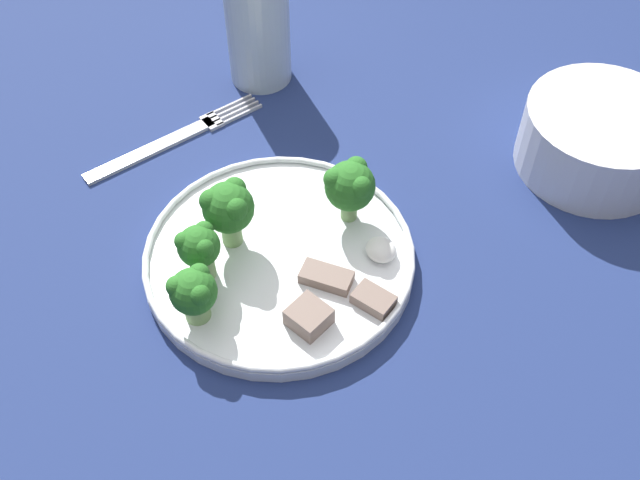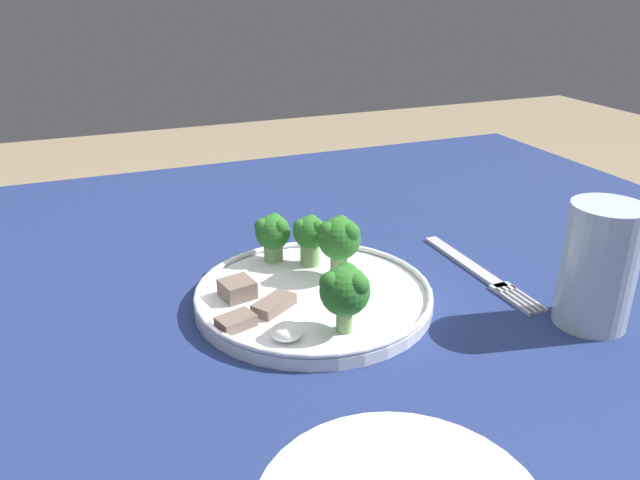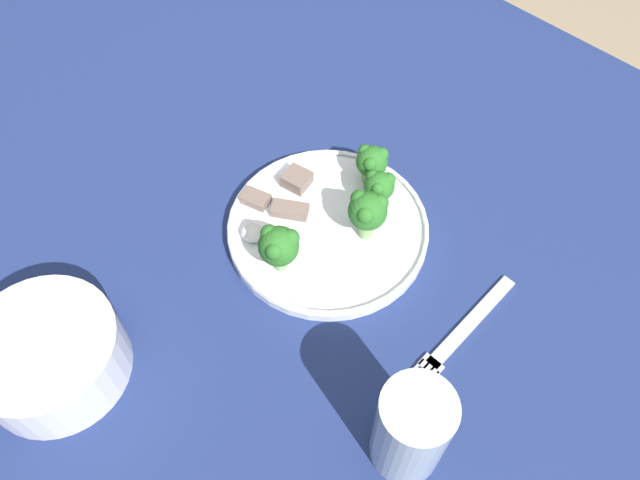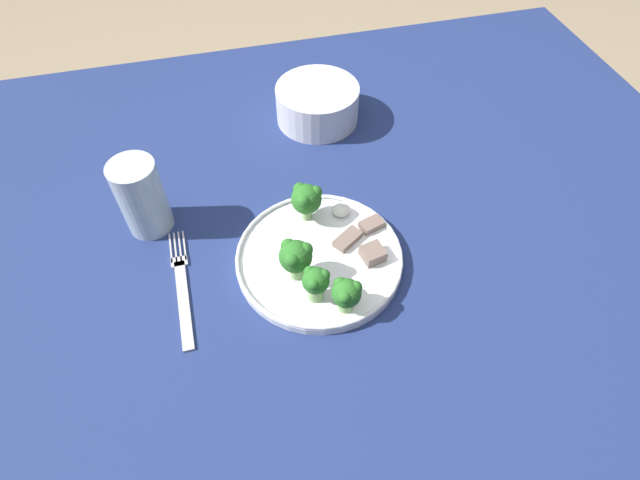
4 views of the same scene
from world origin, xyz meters
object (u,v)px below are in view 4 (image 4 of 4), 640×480
Objects in this scene: dinner_plate at (319,258)px; fork at (182,288)px; cream_bowl at (317,105)px; drinking_glass at (143,200)px.

dinner_plate reaches higher than fork.
cream_bowl is (0.28, 0.32, 0.03)m from fork.
drinking_glass reaches higher than dinner_plate.
dinner_plate is at bearing -29.96° from drinking_glass.
cream_bowl is at bearing 31.17° from drinking_glass.
cream_bowl is 1.25× the size of drinking_glass.
drinking_glass is (-0.04, 0.13, 0.05)m from fork.
fork is at bearing 179.27° from dinner_plate.
cream_bowl reaches higher than fork.
drinking_glass reaches higher than fork.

